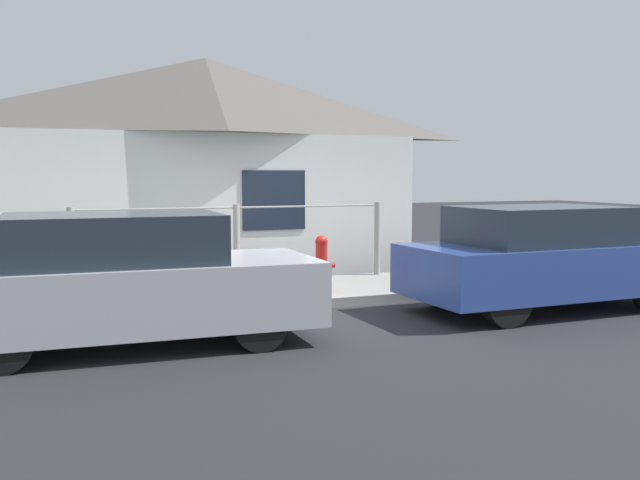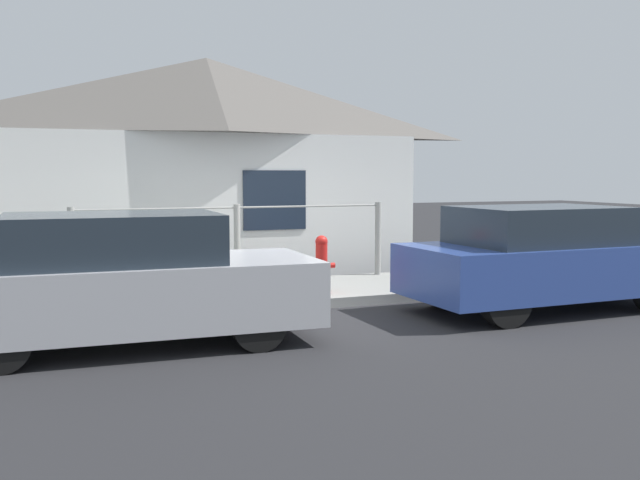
% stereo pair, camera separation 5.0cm
% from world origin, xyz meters
% --- Properties ---
extents(ground_plane, '(60.00, 60.00, 0.00)m').
position_xyz_m(ground_plane, '(0.00, 0.00, 0.00)').
color(ground_plane, '#262628').
extents(sidewalk, '(24.00, 1.99, 0.14)m').
position_xyz_m(sidewalk, '(0.00, 0.99, 0.07)').
color(sidewalk, gray).
rests_on(sidewalk, ground_plane).
extents(house, '(7.46, 2.23, 3.82)m').
position_xyz_m(house, '(0.00, 3.71, 2.98)').
color(house, white).
rests_on(house, ground_plane).
extents(fence, '(4.90, 0.10, 1.20)m').
position_xyz_m(fence, '(0.00, 1.84, 0.80)').
color(fence, '#999993').
rests_on(fence, sidewalk).
extents(car_left, '(3.95, 1.72, 1.40)m').
position_xyz_m(car_left, '(-2.00, -1.13, 0.69)').
color(car_left, '#B7B7BC').
rests_on(car_left, ground_plane).
extents(car_right, '(3.83, 1.71, 1.38)m').
position_xyz_m(car_right, '(3.39, -1.14, 0.69)').
color(car_right, '#2D4793').
rests_on(car_right, ground_plane).
extents(fire_hydrant, '(0.40, 0.18, 0.81)m').
position_xyz_m(fire_hydrant, '(0.86, 0.51, 0.56)').
color(fire_hydrant, red).
rests_on(fire_hydrant, sidewalk).
extents(potted_plant_near_hydrant, '(0.33, 0.33, 0.46)m').
position_xyz_m(potted_plant_near_hydrant, '(0.36, 1.69, 0.37)').
color(potted_plant_near_hydrant, '#9E5638').
rests_on(potted_plant_near_hydrant, sidewalk).
extents(potted_plant_by_fence, '(0.41, 0.41, 0.52)m').
position_xyz_m(potted_plant_by_fence, '(-2.10, 1.49, 0.42)').
color(potted_plant_by_fence, slate).
rests_on(potted_plant_by_fence, sidewalk).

